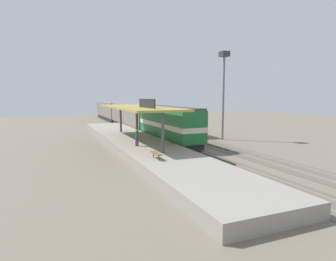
% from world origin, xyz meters
% --- Properties ---
extents(ground_plane, '(120.00, 120.00, 0.00)m').
position_xyz_m(ground_plane, '(2.00, 0.00, 0.00)').
color(ground_plane, '#706656').
extents(track_near, '(3.20, 110.00, 0.16)m').
position_xyz_m(track_near, '(0.00, 0.00, 0.03)').
color(track_near, '#5F5649').
rests_on(track_near, ground).
extents(track_far, '(3.20, 110.00, 0.16)m').
position_xyz_m(track_far, '(4.60, 0.00, 0.03)').
color(track_far, '#5F5649').
rests_on(track_far, ground).
extents(platform, '(6.00, 44.00, 0.90)m').
position_xyz_m(platform, '(-4.60, 0.00, 0.45)').
color(platform, gray).
rests_on(platform, ground).
extents(station_canopy, '(5.20, 18.00, 4.70)m').
position_xyz_m(station_canopy, '(-4.60, -0.09, 4.53)').
color(station_canopy, '#47474C').
rests_on(station_canopy, platform).
extents(platform_bench, '(0.44, 1.70, 0.50)m').
position_xyz_m(platform_bench, '(-6.00, -10.08, 1.34)').
color(platform_bench, '#333338').
rests_on(platform_bench, platform).
extents(locomotive, '(2.93, 14.43, 4.44)m').
position_xyz_m(locomotive, '(0.00, 1.78, 2.41)').
color(locomotive, '#28282D').
rests_on(locomotive, track_near).
extents(passenger_carriage_front, '(2.90, 20.00, 4.24)m').
position_xyz_m(passenger_carriage_front, '(0.00, 19.78, 2.31)').
color(passenger_carriage_front, '#28282D').
rests_on(passenger_carriage_front, track_near).
extents(passenger_carriage_rear, '(2.90, 20.00, 4.24)m').
position_xyz_m(passenger_carriage_rear, '(0.00, 40.58, 2.31)').
color(passenger_carriage_rear, '#28282D').
rests_on(passenger_carriage_rear, track_near).
extents(freight_car, '(2.80, 12.00, 3.54)m').
position_xyz_m(freight_car, '(4.60, 9.73, 1.97)').
color(freight_car, '#28282D').
rests_on(freight_car, track_far).
extents(light_mast, '(1.10, 1.10, 11.70)m').
position_xyz_m(light_mast, '(7.80, 1.44, 8.40)').
color(light_mast, slate).
rests_on(light_mast, ground).
extents(person_waiting, '(0.34, 0.34, 1.71)m').
position_xyz_m(person_waiting, '(-5.74, -3.82, 1.85)').
color(person_waiting, '#663375').
rests_on(person_waiting, platform).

